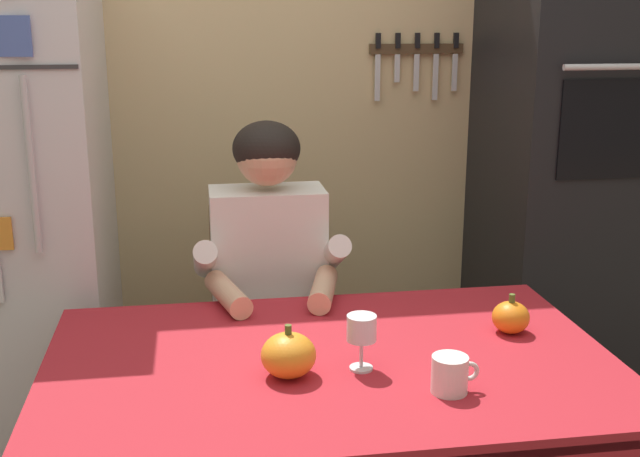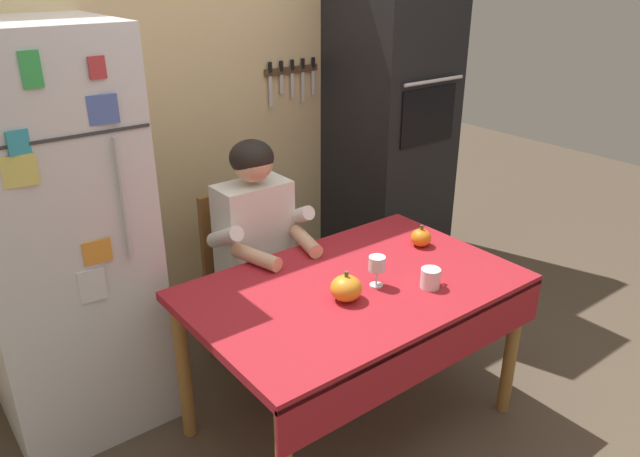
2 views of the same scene
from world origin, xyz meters
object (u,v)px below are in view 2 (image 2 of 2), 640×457
Objects in this scene: pumpkin_large at (421,238)px; refrigerator at (57,240)px; dining_table at (357,303)px; pumpkin_medium at (346,288)px; chair_behind_person at (244,271)px; seated_person at (262,244)px; wall_oven at (390,131)px; coffee_mug at (431,278)px; wine_glass at (377,265)px.

refrigerator is at bearing 152.02° from pumpkin_large.
pumpkin_medium reaches higher than dining_table.
chair_behind_person is 0.29m from seated_person.
chair_behind_person is 0.94m from pumpkin_large.
wall_oven is 1.41m from coffee_mug.
wine_glass is at bearing -76.75° from seated_person.
wall_oven is at bearing 15.60° from seated_person.
refrigerator is 0.95m from chair_behind_person.
wall_oven is at bearing 41.31° from dining_table.
coffee_mug is 0.85× the size of pumpkin_medium.
pumpkin_large is (-0.55, -0.81, -0.27)m from wall_oven.
wine_glass is at bearing -38.58° from dining_table.
pumpkin_medium is (-0.18, -0.01, -0.05)m from wine_glass.
coffee_mug reaches higher than dining_table.
wall_oven reaches higher than pumpkin_large.
dining_table is (0.95, -0.88, -0.24)m from refrigerator.
seated_person reaches higher than chair_behind_person.
wall_oven is 19.06× the size of coffee_mug.
pumpkin_medium is (0.84, -0.94, -0.11)m from refrigerator.
chair_behind_person is 0.92m from wine_glass.
wine_glass is at bearing -159.76° from pumpkin_large.
dining_table is at bearing 27.49° from pumpkin_medium.
coffee_mug is 0.41m from pumpkin_large.
coffee_mug is at bearing -21.45° from pumpkin_medium.
refrigerator is 1.32m from dining_table.
wine_glass is (-0.99, -0.97, -0.21)m from wall_oven.
coffee_mug is at bearing -39.98° from dining_table.
refrigerator is at bearing 137.65° from coffee_mug.
refrigerator reaches higher than seated_person.
wine_glass is (0.15, -0.84, 0.33)m from chair_behind_person.
wall_oven reaches higher than seated_person.
refrigerator is at bearing 161.96° from seated_person.
pumpkin_medium is (-1.16, -0.98, -0.26)m from wall_oven.
wine_glass is at bearing 139.53° from coffee_mug.
dining_table is at bearing -42.91° from refrigerator.
seated_person is 11.60× the size of pumpkin_large.
wine_glass is (0.15, -0.65, 0.10)m from seated_person.
pumpkin_medium is at bearing -91.87° from seated_person.
pumpkin_medium is (-0.11, -0.06, 0.14)m from dining_table.
seated_person is 11.30× the size of coffee_mug.
wall_oven is 1.45m from dining_table.
seated_person is 9.13× the size of wine_glass.
chair_behind_person is at bearing 100.35° from wine_glass.
seated_person is at bearing 103.25° from wine_glass.
seated_person is (-1.14, -0.32, -0.31)m from wall_oven.
seated_person reaches higher than pumpkin_large.
chair_behind_person is 0.75× the size of seated_person.
dining_table is 0.33m from coffee_mug.
pumpkin_medium is (-0.61, -0.17, 0.01)m from pumpkin_large.
wall_oven is 2.26× the size of chair_behind_person.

